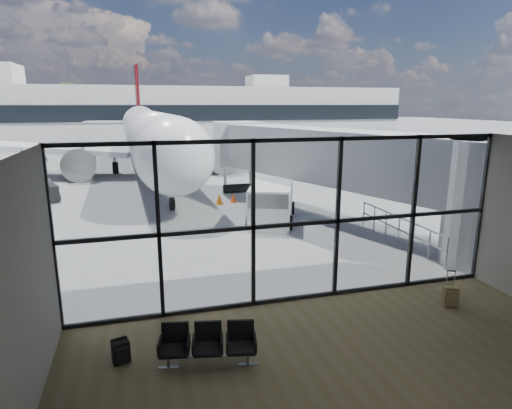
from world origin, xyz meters
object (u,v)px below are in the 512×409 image
airliner (149,134)px  mobile_stairs (23,190)px  backpack (121,352)px  belt_loader (42,190)px  suitcase (451,296)px  service_van (272,202)px  seating_row (208,342)px

airliner → mobile_stairs: airliner is taller
mobile_stairs → backpack: bearing=-55.9°
backpack → airliner: bearing=70.0°
belt_loader → mobile_stairs: 1.15m
suitcase → service_van: (-2.03, 9.50, 0.62)m
belt_loader → mobile_stairs: size_ratio=1.10×
suitcase → service_van: service_van is taller
belt_loader → mobile_stairs: bearing=138.6°
service_van → seating_row: bearing=-92.0°
airliner → mobile_stairs: (-7.47, -9.37, -2.41)m
seating_row → belt_loader: 19.46m
seating_row → backpack: seating_row is taller
airliner → suitcase: bearing=-78.1°
suitcase → mobile_stairs: mobile_stairs is taller
seating_row → airliner: (-0.13, 28.11, 2.43)m
airliner → belt_loader: airliner is taller
backpack → service_van: size_ratio=0.12×
seating_row → backpack: 1.86m
backpack → suitcase: (8.46, 0.30, 0.05)m
mobile_stairs → seating_row: bearing=-51.6°
seating_row → belt_loader: (-6.53, 18.33, 0.04)m
suitcase → service_van: size_ratio=0.22×
service_van → belt_loader: (-11.19, 8.02, -0.38)m
seating_row → service_van: service_van is taller
mobile_stairs → suitcase: bearing=-35.1°
seating_row → backpack: size_ratio=3.83×
backpack → mobile_stairs: 19.13m
suitcase → service_van: bearing=120.6°
service_van → mobile_stairs: size_ratio=1.35×
backpack → mobile_stairs: size_ratio=0.16×
airliner → mobile_stairs: bearing=-130.7°
seating_row → backpack: (-1.77, 0.51, -0.24)m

